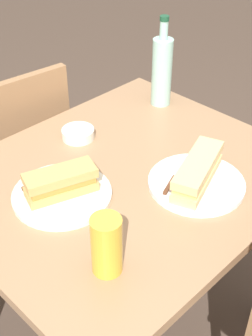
{
  "coord_description": "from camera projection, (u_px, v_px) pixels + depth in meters",
  "views": [
    {
      "loc": [
        -0.72,
        -0.72,
        1.51
      ],
      "look_at": [
        0.0,
        0.0,
        0.75
      ],
      "focal_mm": 49.36,
      "sensor_mm": 36.0,
      "label": 1
    }
  ],
  "objects": [
    {
      "name": "ground_plane",
      "position": [
        126.0,
        329.0,
        1.72
      ],
      "size": [
        8.0,
        8.0,
        0.0
      ],
      "primitive_type": "plane",
      "color": "#47382D"
    },
    {
      "name": "baguette_sandwich_near",
      "position": [
        61.0,
        182.0,
        1.17
      ],
      "size": [
        0.2,
        0.13,
        0.07
      ],
      "color": "tan",
      "rests_on": "plate_near"
    },
    {
      "name": "baguette_sandwich_far",
      "position": [
        198.0,
        171.0,
        1.21
      ],
      "size": [
        0.24,
        0.14,
        0.07
      ],
      "color": "#DBB77A",
      "rests_on": "plate_far"
    },
    {
      "name": "beer_glass",
      "position": [
        107.0,
        245.0,
        0.96
      ],
      "size": [
        0.07,
        0.07,
        0.14
      ],
      "primitive_type": "cylinder",
      "color": "gold",
      "rests_on": "dining_table"
    },
    {
      "name": "chair_far",
      "position": [
        15.0,
        159.0,
        1.75
      ],
      "size": [
        0.44,
        0.44,
        0.86
      ],
      "color": "#936B47",
      "rests_on": "ground"
    },
    {
      "name": "plate_far",
      "position": [
        196.0,
        183.0,
        1.23
      ],
      "size": [
        0.26,
        0.26,
        0.01
      ],
      "primitive_type": "cylinder",
      "color": "white",
      "rests_on": "dining_table"
    },
    {
      "name": "knife_far",
      "position": [
        175.0,
        177.0,
        1.24
      ],
      "size": [
        0.17,
        0.07,
        0.01
      ],
      "color": "silver",
      "rests_on": "plate_far"
    },
    {
      "name": "plate_near",
      "position": [
        62.0,
        195.0,
        1.2
      ],
      "size": [
        0.26,
        0.26,
        0.01
      ],
      "primitive_type": "cylinder",
      "color": "silver",
      "rests_on": "dining_table"
    },
    {
      "name": "knife_near",
      "position": [
        50.0,
        180.0,
        1.23
      ],
      "size": [
        0.18,
        0.06,
        0.01
      ],
      "color": "silver",
      "rests_on": "plate_near"
    },
    {
      "name": "dining_table",
      "position": [
        126.0,
        209.0,
        1.36
      ],
      "size": [
        0.93,
        0.78,
        0.73
      ],
      "color": "#997251",
      "rests_on": "ground"
    },
    {
      "name": "water_bottle",
      "position": [
        162.0,
        70.0,
        1.53
      ],
      "size": [
        0.07,
        0.07,
        0.3
      ],
      "color": "#99C6B7",
      "rests_on": "dining_table"
    },
    {
      "name": "olive_bowl",
      "position": [
        78.0,
        134.0,
        1.42
      ],
      "size": [
        0.1,
        0.1,
        0.03
      ],
      "primitive_type": "cylinder",
      "color": "silver",
      "rests_on": "dining_table"
    }
  ]
}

